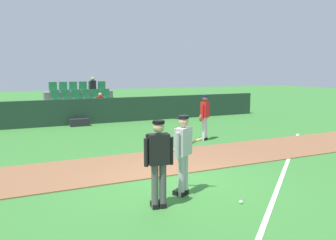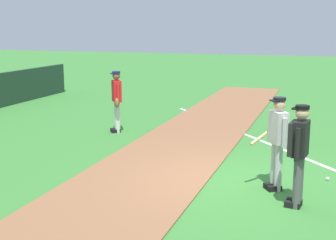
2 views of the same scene
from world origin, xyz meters
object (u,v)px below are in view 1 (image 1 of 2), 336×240
Objects in this scene: umpire_home_plate at (158,159)px; baseball at (241,202)px; equipment_bag at (80,122)px; runner_red_jersey at (205,116)px; batter_grey_jersey at (183,152)px.

baseball is (1.62, -0.51, -0.96)m from umpire_home_plate.
umpire_home_plate is 1.95m from baseball.
runner_red_jersey is at bearing -55.08° from equipment_bag.
baseball is (-2.57, -5.80, -0.93)m from runner_red_jersey.
runner_red_jersey is 23.78× the size of baseball.
umpire_home_plate is 6.75m from runner_red_jersey.
baseball is 0.08× the size of equipment_bag.
baseball is at bearing -113.91° from runner_red_jersey.
batter_grey_jersey is 1.96× the size of equipment_bag.
runner_red_jersey is 1.96× the size of equipment_bag.
batter_grey_jersey reaches higher than equipment_bag.
runner_red_jersey reaches higher than equipment_bag.
equipment_bag is at bearing 96.24° from baseball.
equipment_bag is (0.38, 10.74, -0.82)m from umpire_home_plate.
batter_grey_jersey reaches higher than baseball.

